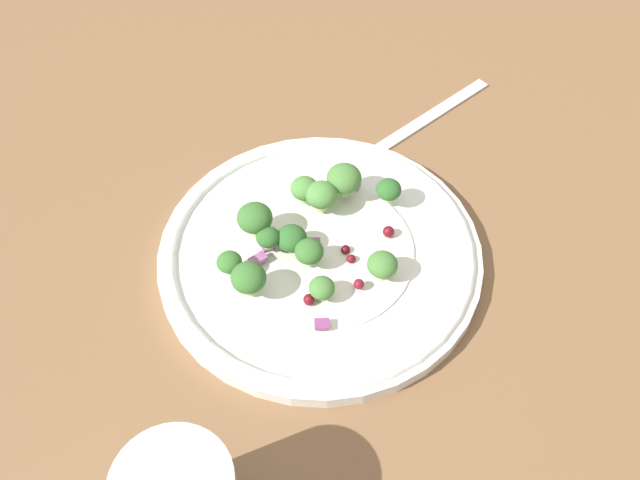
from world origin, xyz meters
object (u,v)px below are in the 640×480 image
object	(u,v)px
broccoli_floret_0	(322,288)
fork	(410,128)
broccoli_floret_1	(382,265)
broccoli_floret_2	(268,238)
plate	(320,254)

from	to	relation	value
broccoli_floret_0	fork	world-z (taller)	broccoli_floret_0
broccoli_floret_0	broccoli_floret_1	world-z (taller)	broccoli_floret_1
broccoli_floret_0	broccoli_floret_2	bearing A→B (deg)	18.64
broccoli_floret_1	broccoli_floret_2	xyz separation A→B (cm)	(6.07, 7.16, 0.27)
broccoli_floret_1	broccoli_floret_2	world-z (taller)	same
plate	fork	size ratio (longest dim) A/B	1.45
broccoli_floret_2	fork	world-z (taller)	broccoli_floret_2
broccoli_floret_1	fork	size ratio (longest dim) A/B	0.13
broccoli_floret_0	fork	distance (cm)	22.08
plate	broccoli_floret_1	world-z (taller)	broccoli_floret_1
broccoli_floret_1	fork	world-z (taller)	broccoli_floret_1
plate	fork	world-z (taller)	plate
plate	broccoli_floret_0	distance (cm)	5.03
broccoli_floret_0	fork	bearing A→B (deg)	-47.68
plate	broccoli_floret_2	size ratio (longest dim) A/B	13.52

